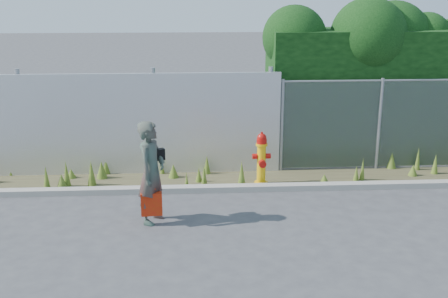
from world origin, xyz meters
TOP-DOWN VIEW (x-y plane):
  - ground at (0.00, 0.00)m, footprint 80.00×80.00m
  - curb at (0.00, 1.80)m, footprint 16.00×0.22m
  - weed_strip at (-0.89, 2.42)m, footprint 16.00×1.31m
  - corrugated_fence at (-3.25, 3.01)m, footprint 8.50×0.21m
  - chainlink_fence at (4.25, 3.00)m, footprint 6.50×0.07m
  - hedge at (4.38, 4.04)m, footprint 7.49×2.14m
  - fire_hydrant at (0.51, 2.14)m, footprint 0.38×0.34m
  - woman at (-1.60, 0.41)m, footprint 0.64×0.77m
  - red_tote_bag at (-1.61, 0.26)m, footprint 0.36×0.13m
  - black_shoulder_bag at (-1.51, 0.60)m, footprint 0.26×0.11m

SIDE VIEW (x-z plane):
  - ground at x=0.00m, z-range 0.00..0.00m
  - curb at x=0.00m, z-range 0.00..0.12m
  - weed_strip at x=-0.89m, z-range -0.13..0.42m
  - red_tote_bag at x=-1.61m, z-range 0.14..0.62m
  - fire_hydrant at x=0.51m, z-range -0.02..1.11m
  - woman at x=-1.60m, z-range 0.00..1.80m
  - chainlink_fence at x=4.25m, z-range 0.01..2.06m
  - corrugated_fence at x=-3.25m, z-range -0.05..2.25m
  - black_shoulder_bag at x=-1.51m, z-range 1.06..1.25m
  - hedge at x=4.38m, z-range 0.14..3.86m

